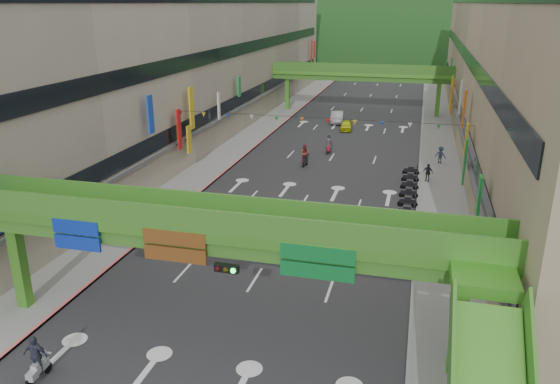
# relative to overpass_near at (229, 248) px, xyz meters

# --- Properties ---
(road_slab) EXTENTS (18.00, 140.00, 0.02)m
(road_slab) POSITION_rel_overpass_near_xyz_m (-0.93, 44.62, -5.20)
(road_slab) COLOR #28282B
(road_slab) RESTS_ON ground
(sidewalk_left) EXTENTS (4.00, 140.00, 0.15)m
(sidewalk_left) POSITION_rel_overpass_near_xyz_m (-11.93, 44.62, -5.13)
(sidewalk_left) COLOR gray
(sidewalk_left) RESTS_ON ground
(sidewalk_right) EXTENTS (4.00, 140.00, 0.15)m
(sidewalk_right) POSITION_rel_overpass_near_xyz_m (10.07, 44.62, -5.13)
(sidewalk_right) COLOR gray
(sidewalk_right) RESTS_ON ground
(curb_left) EXTENTS (0.20, 140.00, 0.18)m
(curb_left) POSITION_rel_overpass_near_xyz_m (-10.03, 44.62, -5.12)
(curb_left) COLOR #CC5959
(curb_left) RESTS_ON ground
(curb_right) EXTENTS (0.20, 140.00, 0.18)m
(curb_right) POSITION_rel_overpass_near_xyz_m (8.17, 44.62, -5.12)
(curb_right) COLOR gray
(curb_right) RESTS_ON ground
(building_row_left) EXTENTS (12.80, 95.00, 19.00)m
(building_row_left) POSITION_rel_overpass_near_xyz_m (-19.86, 44.62, 4.25)
(building_row_left) COLOR #9E937F
(building_row_left) RESTS_ON ground
(building_row_right) EXTENTS (12.80, 95.00, 19.00)m
(building_row_right) POSITION_rel_overpass_near_xyz_m (18.00, 44.62, 4.25)
(building_row_right) COLOR gray
(building_row_right) RESTS_ON ground
(overpass_near) EXTENTS (28.00, 12.27, 7.10)m
(overpass_near) POSITION_rel_overpass_near_xyz_m (0.00, 0.00, 0.00)
(overpass_near) COLOR #4C9E2D
(overpass_near) RESTS_ON ground
(overpass_far) EXTENTS (28.00, 2.20, 7.10)m
(overpass_far) POSITION_rel_overpass_near_xyz_m (-0.93, 59.62, 0.20)
(overpass_far) COLOR #4C9E2D
(overpass_far) RESTS_ON ground
(hill_left) EXTENTS (168.00, 140.00, 112.00)m
(hill_left) POSITION_rel_overpass_near_xyz_m (-15.93, 154.62, -5.21)
(hill_left) COLOR #1C4419
(hill_left) RESTS_ON ground
(hill_right) EXTENTS (208.00, 176.00, 128.00)m
(hill_right) POSITION_rel_overpass_near_xyz_m (24.07, 174.62, -5.21)
(hill_right) COLOR #1C4419
(hill_right) RESTS_ON ground
(bunting_string) EXTENTS (26.00, 0.36, 0.47)m
(bunting_string) POSITION_rel_overpass_near_xyz_m (-0.93, 24.62, 0.75)
(bunting_string) COLOR black
(bunting_string) RESTS_ON ground
(scooter_rider_near) EXTENTS (0.67, 1.60, 2.14)m
(scooter_rider_near) POSITION_rel_overpass_near_xyz_m (-1.86, 10.75, -4.19)
(scooter_rider_near) COLOR black
(scooter_rider_near) RESTS_ON ground
(scooter_rider_mid) EXTENTS (1.01, 1.60, 2.23)m
(scooter_rider_mid) POSITION_rel_overpass_near_xyz_m (-3.03, 30.75, -4.04)
(scooter_rider_mid) COLOR black
(scooter_rider_mid) RESTS_ON ground
(scooter_rider_left) EXTENTS (1.12, 1.60, 2.20)m
(scooter_rider_left) POSITION_rel_overpass_near_xyz_m (-7.35, -4.38, -4.09)
(scooter_rider_left) COLOR #9D9FA6
(scooter_rider_left) RESTS_ON ground
(scooter_rider_far) EXTENTS (1.00, 1.59, 2.22)m
(scooter_rider_far) POSITION_rel_overpass_near_xyz_m (-1.56, 36.17, -4.07)
(scooter_rider_far) COLOR maroon
(scooter_rider_far) RESTS_ON ground
(parked_scooter_row) EXTENTS (1.60, 11.55, 1.08)m
(parked_scooter_row) POSITION_rel_overpass_near_xyz_m (7.38, 24.62, -4.68)
(parked_scooter_row) COLOR black
(parked_scooter_row) RESTS_ON ground
(car_silver) EXTENTS (2.16, 4.85, 1.54)m
(car_silver) POSITION_rel_overpass_near_xyz_m (-3.13, 52.19, -4.43)
(car_silver) COLOR #949299
(car_silver) RESTS_ON ground
(car_yellow) EXTENTS (1.79, 3.76, 1.24)m
(car_yellow) POSITION_rel_overpass_near_xyz_m (-1.27, 47.93, -4.58)
(car_yellow) COLOR #C7CF17
(car_yellow) RESTS_ON ground
(pedestrian_red) EXTENTS (0.87, 0.71, 1.69)m
(pedestrian_red) POSITION_rel_overpass_near_xyz_m (11.27, 11.78, -4.36)
(pedestrian_red) COLOR #AA401B
(pedestrian_red) RESTS_ON ground
(pedestrian_dark) EXTENTS (1.03, 0.67, 1.63)m
(pedestrian_dark) POSITION_rel_overpass_near_xyz_m (8.87, 28.26, -4.39)
(pedestrian_dark) COLOR black
(pedestrian_dark) RESTS_ON ground
(pedestrian_blue) EXTENTS (0.94, 0.79, 1.73)m
(pedestrian_blue) POSITION_rel_overpass_near_xyz_m (10.10, 34.62, -4.34)
(pedestrian_blue) COLOR #2A334F
(pedestrian_blue) RESTS_ON ground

